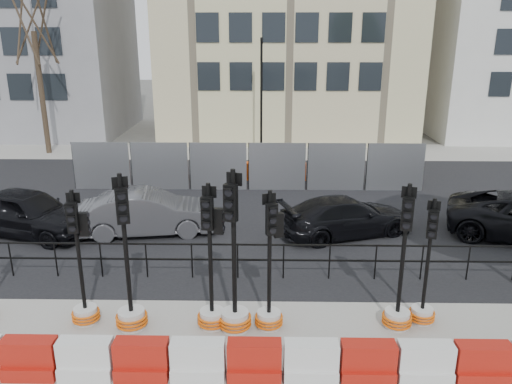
{
  "coord_description": "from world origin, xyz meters",
  "views": [
    {
      "loc": [
        0.7,
        -10.67,
        6.21
      ],
      "look_at": [
        0.45,
        3.0,
        1.84
      ],
      "focal_mm": 35.0,
      "sensor_mm": 36.0,
      "label": 1
    }
  ],
  "objects_px": {
    "traffic_signal_d": "(212,295)",
    "car_c": "(345,216)",
    "car_a": "(27,212)",
    "traffic_signal_h": "(424,298)"
  },
  "relations": [
    {
      "from": "car_a",
      "to": "traffic_signal_d",
      "type": "bearing_deg",
      "value": -111.31
    },
    {
      "from": "traffic_signal_d",
      "to": "traffic_signal_h",
      "type": "relative_size",
      "value": 1.13
    },
    {
      "from": "traffic_signal_d",
      "to": "car_c",
      "type": "height_order",
      "value": "traffic_signal_d"
    },
    {
      "from": "traffic_signal_h",
      "to": "car_a",
      "type": "distance_m",
      "value": 12.16
    },
    {
      "from": "car_a",
      "to": "car_c",
      "type": "height_order",
      "value": "car_a"
    },
    {
      "from": "traffic_signal_d",
      "to": "car_a",
      "type": "height_order",
      "value": "traffic_signal_d"
    },
    {
      "from": "traffic_signal_d",
      "to": "car_c",
      "type": "distance_m",
      "value": 6.55
    },
    {
      "from": "car_a",
      "to": "traffic_signal_h",
      "type": "bearing_deg",
      "value": -96.29
    },
    {
      "from": "traffic_signal_d",
      "to": "traffic_signal_h",
      "type": "bearing_deg",
      "value": 12.86
    },
    {
      "from": "traffic_signal_h",
      "to": "car_c",
      "type": "relative_size",
      "value": 0.63
    }
  ]
}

